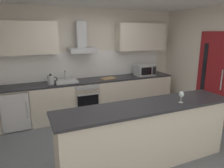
# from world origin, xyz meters

# --- Properties ---
(ground) EXTENTS (5.91, 4.82, 0.02)m
(ground) POSITION_xyz_m (0.00, 0.00, -0.01)
(ground) COLOR slate
(wall_back) EXTENTS (5.91, 0.12, 2.60)m
(wall_back) POSITION_xyz_m (0.00, 1.97, 1.30)
(wall_back) COLOR silver
(wall_back) RESTS_ON ground
(wall_right) EXTENTS (0.12, 4.82, 2.60)m
(wall_right) POSITION_xyz_m (2.52, 0.00, 1.30)
(wall_right) COLOR silver
(wall_right) RESTS_ON ground
(backsplash_tile) EXTENTS (4.17, 0.02, 0.66)m
(backsplash_tile) POSITION_xyz_m (0.00, 1.90, 1.23)
(backsplash_tile) COLOR white
(counter_back) EXTENTS (4.32, 0.60, 0.90)m
(counter_back) POSITION_xyz_m (0.00, 1.59, 0.45)
(counter_back) COLOR beige
(counter_back) RESTS_ON ground
(counter_island) EXTENTS (2.81, 0.64, 0.99)m
(counter_island) POSITION_xyz_m (0.11, -0.68, 0.50)
(counter_island) COLOR beige
(counter_island) RESTS_ON ground
(upper_cabinets) EXTENTS (4.26, 0.32, 0.70)m
(upper_cabinets) POSITION_xyz_m (0.00, 1.74, 1.91)
(upper_cabinets) COLOR beige
(side_door) EXTENTS (0.08, 0.85, 2.05)m
(side_door) POSITION_xyz_m (2.44, 0.20, 1.03)
(side_door) COLOR maroon
(side_door) RESTS_ON ground
(oven) EXTENTS (0.60, 0.62, 0.80)m
(oven) POSITION_xyz_m (-0.21, 1.56, 0.46)
(oven) COLOR slate
(oven) RESTS_ON ground
(refrigerator) EXTENTS (0.58, 0.60, 0.85)m
(refrigerator) POSITION_xyz_m (-1.76, 1.56, 0.43)
(refrigerator) COLOR white
(refrigerator) RESTS_ON ground
(microwave) EXTENTS (0.50, 0.38, 0.30)m
(microwave) POSITION_xyz_m (1.46, 1.54, 1.05)
(microwave) COLOR #B7BABC
(microwave) RESTS_ON counter_back
(sink) EXTENTS (0.50, 0.40, 0.26)m
(sink) POSITION_xyz_m (-0.64, 1.58, 0.93)
(sink) COLOR silver
(sink) RESTS_ON counter_back
(kettle) EXTENTS (0.29, 0.15, 0.24)m
(kettle) POSITION_xyz_m (-0.99, 1.53, 1.01)
(kettle) COLOR #B7BABC
(kettle) RESTS_ON counter_back
(range_hood) EXTENTS (0.62, 0.45, 0.72)m
(range_hood) POSITION_xyz_m (-0.21, 1.69, 1.79)
(range_hood) COLOR #B7BABC
(wine_glass) EXTENTS (0.08, 0.08, 0.18)m
(wine_glass) POSITION_xyz_m (0.64, -0.80, 1.11)
(wine_glass) COLOR silver
(wine_glass) RESTS_ON counter_island
(chopping_board) EXTENTS (0.38, 0.28, 0.02)m
(chopping_board) POSITION_xyz_m (0.40, 1.54, 0.91)
(chopping_board) COLOR tan
(chopping_board) RESTS_ON counter_back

